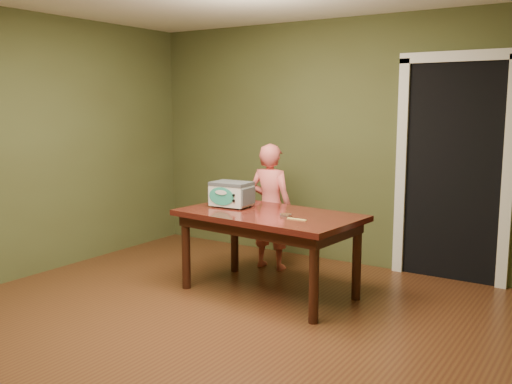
# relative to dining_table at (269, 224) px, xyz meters

# --- Properties ---
(floor) EXTENTS (5.00, 5.00, 0.00)m
(floor) POSITION_rel_dining_table_xyz_m (-0.05, -1.14, -0.65)
(floor) COLOR #573119
(floor) RESTS_ON ground
(room_shell) EXTENTS (4.52, 5.02, 2.61)m
(room_shell) POSITION_rel_dining_table_xyz_m (-0.05, -1.14, 1.06)
(room_shell) COLOR #49522C
(room_shell) RESTS_ON ground
(doorway) EXTENTS (1.10, 0.66, 2.25)m
(doorway) POSITION_rel_dining_table_xyz_m (1.25, 1.65, 0.41)
(doorway) COLOR black
(doorway) RESTS_ON ground
(dining_table) EXTENTS (1.67, 1.04, 0.75)m
(dining_table) POSITION_rel_dining_table_xyz_m (0.00, 0.00, 0.00)
(dining_table) COLOR #39100C
(dining_table) RESTS_ON floor
(toy_oven) EXTENTS (0.40, 0.28, 0.24)m
(toy_oven) POSITION_rel_dining_table_xyz_m (-0.45, 0.06, 0.23)
(toy_oven) COLOR #4C4F54
(toy_oven) RESTS_ON dining_table
(baking_pan) EXTENTS (0.10, 0.10, 0.02)m
(baking_pan) POSITION_rel_dining_table_xyz_m (0.21, -0.06, 0.11)
(baking_pan) COLOR silver
(baking_pan) RESTS_ON dining_table
(spatula) EXTENTS (0.18, 0.03, 0.01)m
(spatula) POSITION_rel_dining_table_xyz_m (0.36, -0.14, 0.10)
(spatula) COLOR #EBD766
(spatula) RESTS_ON dining_table
(child) EXTENTS (0.49, 0.33, 1.31)m
(child) POSITION_rel_dining_table_xyz_m (-0.43, 0.72, 0.00)
(child) COLOR #E4625E
(child) RESTS_ON floor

